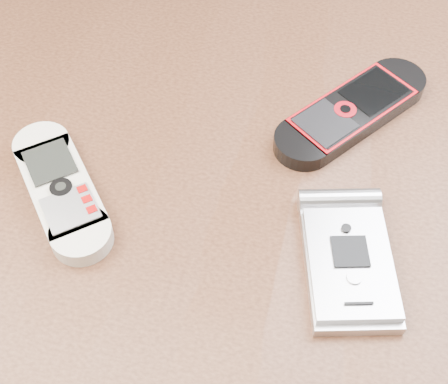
{
  "coord_description": "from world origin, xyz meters",
  "views": [
    {
      "loc": [
        0.07,
        -0.27,
        1.14
      ],
      "look_at": [
        0.01,
        0.0,
        0.76
      ],
      "focal_mm": 50.0,
      "sensor_mm": 36.0,
      "label": 1
    }
  ],
  "objects_px": {
    "nokia_white": "(61,189)",
    "motorola_razr": "(349,261)",
    "table": "(219,268)",
    "nokia_black_red": "(352,111)"
  },
  "relations": [
    {
      "from": "nokia_white",
      "to": "nokia_black_red",
      "type": "xyz_separation_m",
      "value": [
        0.21,
        0.13,
        0.0
      ]
    },
    {
      "from": "nokia_white",
      "to": "table",
      "type": "bearing_deg",
      "value": -28.84
    },
    {
      "from": "nokia_white",
      "to": "motorola_razr",
      "type": "bearing_deg",
      "value": -43.95
    },
    {
      "from": "nokia_white",
      "to": "motorola_razr",
      "type": "relative_size",
      "value": 1.19
    },
    {
      "from": "motorola_razr",
      "to": "table",
      "type": "bearing_deg",
      "value": 145.39
    },
    {
      "from": "table",
      "to": "nokia_white",
      "type": "xyz_separation_m",
      "value": [
        -0.12,
        -0.02,
        0.11
      ]
    },
    {
      "from": "table",
      "to": "nokia_black_red",
      "type": "distance_m",
      "value": 0.18
    },
    {
      "from": "table",
      "to": "motorola_razr",
      "type": "height_order",
      "value": "motorola_razr"
    },
    {
      "from": "nokia_black_red",
      "to": "motorola_razr",
      "type": "bearing_deg",
      "value": -47.1
    },
    {
      "from": "table",
      "to": "motorola_razr",
      "type": "relative_size",
      "value": 10.25
    }
  ]
}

